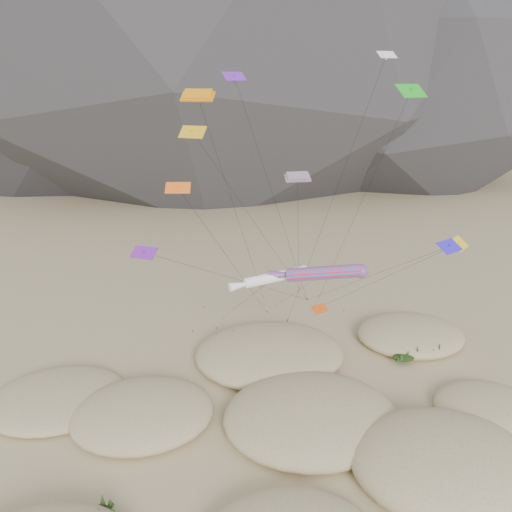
{
  "coord_description": "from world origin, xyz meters",
  "views": [
    {
      "loc": [
        -8.71,
        -29.71,
        27.33
      ],
      "look_at": [
        -2.16,
        12.0,
        12.25
      ],
      "focal_mm": 35.0,
      "sensor_mm": 36.0,
      "label": 1
    }
  ],
  "objects": [
    {
      "name": "white_tube_kite",
      "position": [
        -1.12,
        9.86,
        10.91
      ],
      "size": [
        7.39,
        15.53,
        11.65
      ],
      "color": "white",
      "rests_on": "ground"
    },
    {
      "name": "kite_stakes",
      "position": [
        1.25,
        24.33,
        0.15
      ],
      "size": [
        18.82,
        6.58,
        0.3
      ],
      "color": "#3F2D1E",
      "rests_on": "ground"
    },
    {
      "name": "dune_grass",
      "position": [
        -1.07,
        3.7,
        0.83
      ],
      "size": [
        41.73,
        28.63,
        1.49
      ],
      "color": "black",
      "rests_on": "ground"
    },
    {
      "name": "dunes",
      "position": [
        -1.61,
        3.65,
        0.72
      ],
      "size": [
        48.07,
        34.39,
        4.04
      ],
      "color": "#CCB789",
      "rests_on": "ground"
    },
    {
      "name": "rainbow_tube_kite",
      "position": [
        2.97,
        8.96,
        11.46
      ],
      "size": [
        8.56,
        19.2,
        12.43
      ],
      "color": "red",
      "rests_on": "ground"
    },
    {
      "name": "multi_parafoil",
      "position": [
        1.73,
        12.98,
        18.89
      ],
      "size": [
        5.51,
        15.72,
        19.59
      ],
      "color": "#F91A33",
      "rests_on": "ground"
    },
    {
      "name": "ground",
      "position": [
        0.0,
        0.0,
        0.0
      ],
      "size": [
        500.0,
        500.0,
        0.0
      ],
      "primitive_type": "plane",
      "color": "#CCB789",
      "rests_on": "ground"
    },
    {
      "name": "delta_kites",
      "position": [
        4.02,
        11.58,
        19.06
      ],
      "size": [
        30.73,
        22.74,
        29.59
      ],
      "color": "purple",
      "rests_on": "ground"
    },
    {
      "name": "orange_parafoil",
      "position": [
        -6.69,
        13.22,
        25.71
      ],
      "size": [
        9.89,
        16.96,
        26.54
      ],
      "color": "orange",
      "rests_on": "ground"
    }
  ]
}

